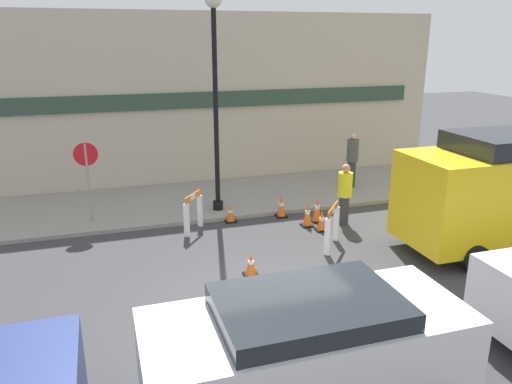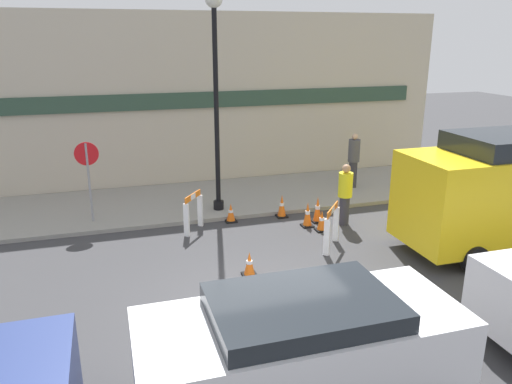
{
  "view_description": "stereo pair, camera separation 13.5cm",
  "coord_description": "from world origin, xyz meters",
  "views": [
    {
      "loc": [
        -2.49,
        -7.72,
        4.74
      ],
      "look_at": [
        1.11,
        3.69,
        1.0
      ],
      "focal_mm": 35.0,
      "sensor_mm": 36.0,
      "label": 1
    },
    {
      "loc": [
        -2.36,
        -7.76,
        4.74
      ],
      "look_at": [
        1.11,
        3.69,
        1.0
      ],
      "focal_mm": 35.0,
      "sensor_mm": 36.0,
      "label": 2
    }
  ],
  "objects": [
    {
      "name": "traffic_cone_2",
      "position": [
        2.45,
        3.49,
        0.32
      ],
      "size": [
        0.3,
        0.3,
        0.67
      ],
      "color": "black",
      "rests_on": "ground_plane"
    },
    {
      "name": "traffic_cone_5",
      "position": [
        2.83,
        3.72,
        0.34
      ],
      "size": [
        0.3,
        0.3,
        0.71
      ],
      "color": "black",
      "rests_on": "ground_plane"
    },
    {
      "name": "traffic_cone_4",
      "position": [
        2.67,
        3.1,
        0.26
      ],
      "size": [
        0.3,
        0.3,
        0.54
      ],
      "color": "black",
      "rests_on": "ground_plane"
    },
    {
      "name": "work_van",
      "position": [
        6.27,
        0.95,
        1.45
      ],
      "size": [
        4.9,
        2.12,
        2.7
      ],
      "color": "yellow",
      "rests_on": "ground_plane"
    },
    {
      "name": "person_worker",
      "position": [
        3.42,
        3.36,
        0.87
      ],
      "size": [
        0.39,
        0.39,
        1.62
      ],
      "rotation": [
        0.0,
        0.0,
        -3.07
      ],
      "color": "#33333D",
      "rests_on": "ground_plane"
    },
    {
      "name": "barricade_0",
      "position": [
        2.44,
        2.04,
        0.56
      ],
      "size": [
        0.7,
        0.82,
        1.02
      ],
      "rotation": [
        0.0,
        0.0,
        7.17
      ],
      "color": "white",
      "rests_on": "ground_plane"
    },
    {
      "name": "stop_sign",
      "position": [
        -2.89,
        5.23,
        1.52
      ],
      "size": [
        0.6,
        0.06,
        2.1
      ],
      "rotation": [
        0.0,
        0.0,
        3.12
      ],
      "color": "gray",
      "rests_on": "sidewalk_slab"
    },
    {
      "name": "traffic_cone_1",
      "position": [
        2.05,
        4.35,
        0.31
      ],
      "size": [
        0.3,
        0.3,
        0.63
      ],
      "color": "black",
      "rests_on": "ground_plane"
    },
    {
      "name": "traffic_cone_0",
      "position": [
        0.62,
        4.4,
        0.24
      ],
      "size": [
        0.3,
        0.3,
        0.51
      ],
      "color": "black",
      "rests_on": "ground_plane"
    },
    {
      "name": "barricade_1",
      "position": [
        -0.44,
        4.02,
        0.54
      ],
      "size": [
        0.6,
        0.74,
        1.0
      ],
      "rotation": [
        0.0,
        0.0,
        10.35
      ],
      "color": "white",
      "rests_on": "ground_plane"
    },
    {
      "name": "storefront_facade",
      "position": [
        0.0,
        8.21,
        2.75
      ],
      "size": [
        18.0,
        0.22,
        5.5
      ],
      "color": "#BCB29E",
      "rests_on": "ground_plane"
    },
    {
      "name": "traffic_cone_3",
      "position": [
        0.22,
        1.22,
        0.25
      ],
      "size": [
        0.3,
        0.3,
        0.53
      ],
      "color": "black",
      "rests_on": "ground_plane"
    },
    {
      "name": "sidewalk_slab",
      "position": [
        0.0,
        6.32,
        0.05
      ],
      "size": [
        18.0,
        3.64,
        0.11
      ],
      "color": "gray",
      "rests_on": "ground_plane"
    },
    {
      "name": "ground_plane",
      "position": [
        0.0,
        0.0,
        0.0
      ],
      "size": [
        60.0,
        60.0,
        0.0
      ],
      "primitive_type": "plane",
      "color": "#38383A"
    },
    {
      "name": "person_pedestrian",
      "position": [
        5.06,
        6.06,
        1.04
      ],
      "size": [
        0.43,
        0.43,
        1.74
      ],
      "rotation": [
        0.0,
        0.0,
        2.93
      ],
      "color": "#33333D",
      "rests_on": "sidewalk_slab"
    },
    {
      "name": "parked_car_1",
      "position": [
        -0.19,
        -2.62,
        0.92
      ],
      "size": [
        4.22,
        1.89,
        1.61
      ],
      "color": "silver",
      "rests_on": "ground_plane"
    },
    {
      "name": "streetlamp_post",
      "position": [
        0.47,
        5.19,
        3.77
      ],
      "size": [
        0.44,
        0.44,
        5.74
      ],
      "color": "black",
      "rests_on": "sidewalk_slab"
    }
  ]
}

